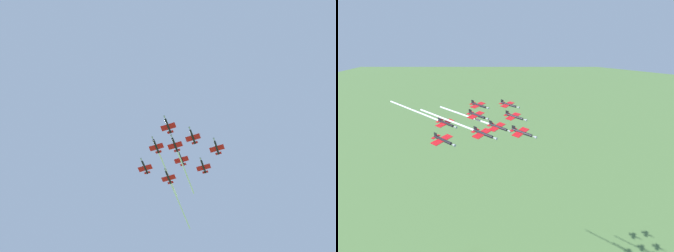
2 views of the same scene
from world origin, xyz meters
The scene contains 9 objects.
jet_lead centered at (11.84, -1.61, 192.47)m, with size 13.20×9.79×2.73m.
jet_port_inner centered at (21.87, -15.71, 192.13)m, with size 13.20×9.79×2.73m.
jet_starboard_inner centered at (38.33, 6.33, 193.50)m, with size 50.67×12.51×2.73m.
jet_port_outer centered at (36.71, -5.81, 190.98)m, with size 48.77×12.19×2.73m.
jet_starboard_outer centered at (31.90, -29.82, 191.56)m, with size 13.20×9.79×2.73m.
jet_center_rear centered at (40.06, 18.45, 192.02)m, with size 13.20×9.79×2.73m.
jet_port_trail centered at (38.39, -6.10, 193.55)m, with size 13.20×9.79×2.73m.
jet_starboard_trail centered at (46.00, -19.79, 192.41)m, with size 13.20×9.79×2.73m.
jet_tail_end centered at (64.79, 1.86, 191.18)m, with size 56.20×13.45×2.73m.
Camera 1 is at (-92.42, -18.53, 2.51)m, focal length 37.64 mm.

